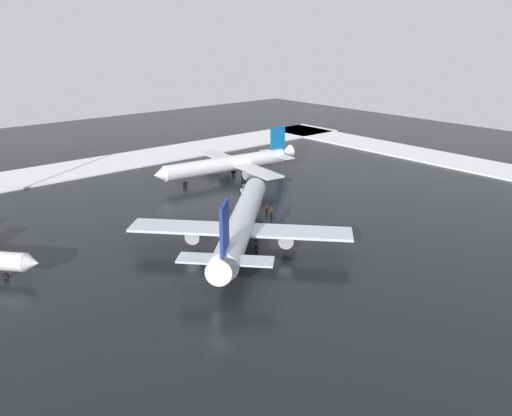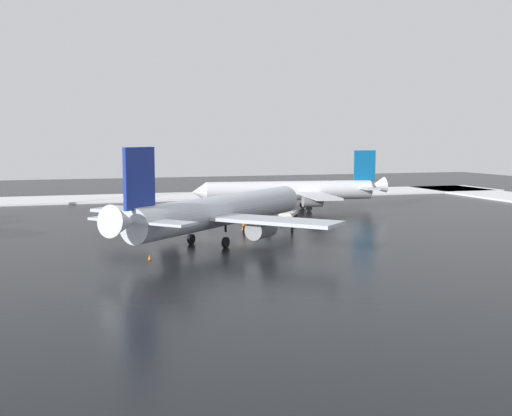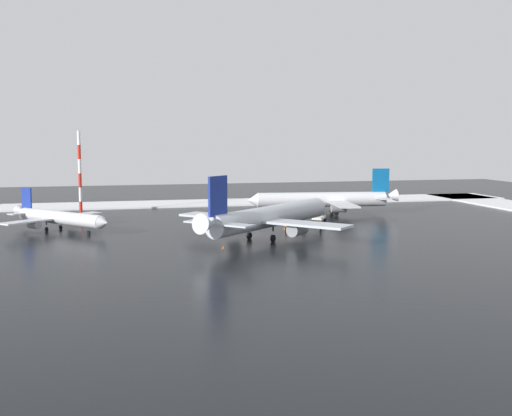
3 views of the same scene
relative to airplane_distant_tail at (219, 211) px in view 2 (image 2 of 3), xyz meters
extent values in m
plane|color=black|center=(-6.42, -10.08, -3.87)|extent=(240.00, 240.00, 0.00)
cube|color=white|center=(-6.42, -60.08, -3.67)|extent=(152.00, 16.00, 0.39)
cylinder|color=silver|center=(-0.70, -0.65, 0.00)|extent=(26.82, 25.34, 3.76)
cone|color=silver|center=(-13.80, -12.85, 0.00)|extent=(4.37, 4.42, 3.57)
cone|color=silver|center=(12.56, 11.70, 0.66)|extent=(5.06, 5.03, 3.65)
cube|color=silver|center=(7.90, -5.02, -0.33)|extent=(13.35, 13.83, 0.40)
cylinder|color=gray|center=(5.99, -3.78, -1.44)|extent=(4.26, 4.18, 2.21)
cube|color=silver|center=(-4.45, 8.24, -0.33)|extent=(13.35, 13.83, 0.40)
cylinder|color=gray|center=(-3.35, 6.24, -1.44)|extent=(4.26, 4.18, 2.21)
cube|color=navy|center=(10.62, 9.89, 4.75)|extent=(3.51, 3.30, 6.19)
cube|color=silver|center=(12.72, 7.31, 0.44)|extent=(5.72, 5.84, 0.27)
cube|color=silver|center=(8.20, 12.16, 0.44)|extent=(5.72, 5.84, 0.27)
cylinder|color=black|center=(-9.19, -8.56, -1.66)|extent=(0.27, 0.27, 0.77)
cylinder|color=black|center=(-9.19, -8.56, -3.26)|extent=(1.15, 1.11, 1.22)
cylinder|color=black|center=(3.38, -0.17, -1.66)|extent=(0.27, 0.27, 0.77)
cylinder|color=black|center=(3.38, -0.17, -3.26)|extent=(1.15, 1.11, 1.22)
cylinder|color=black|center=(0.07, 3.39, -1.66)|extent=(0.27, 0.27, 0.77)
cylinder|color=black|center=(0.07, 3.39, -3.26)|extent=(1.15, 1.11, 1.22)
cylinder|color=silver|center=(-20.46, -30.68, -0.44)|extent=(29.61, 6.79, 3.33)
cone|color=silver|center=(-4.68, -32.56, -0.44)|extent=(2.71, 3.42, 3.17)
cone|color=silver|center=(-36.43, -28.78, 0.15)|extent=(3.81, 3.23, 3.24)
cube|color=silver|center=(-22.43, -22.35, -0.73)|extent=(5.79, 13.17, 0.35)
cylinder|color=gray|center=(-22.17, -24.35, -1.71)|extent=(3.54, 2.34, 1.96)
cube|color=silver|center=(-24.33, -38.32, -0.73)|extent=(5.79, 13.17, 0.35)
cylinder|color=gray|center=(-23.61, -36.43, -1.71)|extent=(3.54, 2.34, 1.96)
cube|color=#0C5999|center=(-34.09, -29.06, 3.78)|extent=(3.94, 0.81, 5.49)
cube|color=silver|center=(-33.55, -26.16, -0.05)|extent=(3.09, 4.98, 0.24)
cube|color=silver|center=(-34.25, -32.00, -0.05)|extent=(3.09, 4.98, 0.24)
cylinder|color=black|center=(-10.23, -31.90, -1.91)|extent=(0.24, 0.24, 0.69)
cylinder|color=black|center=(-10.23, -31.90, -3.33)|extent=(1.11, 0.47, 1.08)
cylinder|color=black|center=(-23.13, -28.19, -1.91)|extent=(0.24, 0.24, 0.69)
cylinder|color=black|center=(-23.13, -28.19, -3.33)|extent=(1.11, 0.47, 1.08)
cylinder|color=black|center=(-23.64, -32.48, -1.91)|extent=(0.24, 0.24, 0.69)
cylinder|color=black|center=(-23.64, -32.48, -3.33)|extent=(1.11, 0.47, 1.08)
cube|color=silver|center=(-15.16, -17.07, -2.72)|extent=(4.17, 5.09, 0.50)
cube|color=#3F5160|center=(-15.61, -17.88, -1.92)|extent=(1.99, 1.95, 1.10)
cylinder|color=black|center=(-15.08, -18.96, -3.42)|extent=(0.72, 0.94, 0.90)
cylinder|color=black|center=(-16.81, -18.00, -3.42)|extent=(0.72, 0.94, 0.90)
cylinder|color=black|center=(-13.51, -16.15, -3.42)|extent=(0.72, 0.94, 0.90)
cylinder|color=black|center=(-15.24, -15.19, -3.42)|extent=(0.72, 0.94, 0.90)
cylinder|color=black|center=(-12.62, -8.72, -3.45)|extent=(0.16, 0.16, 0.85)
cylinder|color=black|center=(-12.62, -8.52, -3.45)|extent=(0.16, 0.16, 0.85)
cylinder|color=orange|center=(-12.62, -8.62, -2.71)|extent=(0.36, 0.36, 0.62)
sphere|color=tan|center=(-12.62, -8.62, -2.28)|extent=(0.24, 0.24, 0.24)
cylinder|color=black|center=(-5.45, -7.65, -3.45)|extent=(0.16, 0.16, 0.85)
cylinder|color=black|center=(-5.26, -7.58, -3.45)|extent=(0.16, 0.16, 0.85)
cylinder|color=orange|center=(-5.35, -7.62, -2.71)|extent=(0.36, 0.36, 0.62)
sphere|color=tan|center=(-5.35, -7.62, -2.28)|extent=(0.24, 0.24, 0.24)
cylinder|color=black|center=(-11.93, -6.48, -3.45)|extent=(0.16, 0.16, 0.85)
cylinder|color=black|center=(-11.73, -6.50, -3.45)|extent=(0.16, 0.16, 0.85)
cylinder|color=orange|center=(-11.83, -6.49, -2.71)|extent=(0.36, 0.36, 0.62)
sphere|color=tan|center=(-11.83, -6.49, -2.28)|extent=(0.24, 0.24, 0.24)
cone|color=orange|center=(9.50, 8.10, -3.60)|extent=(0.36, 0.36, 0.55)
cone|color=orange|center=(-5.81, -9.74, -3.60)|extent=(0.36, 0.36, 0.55)
camera|label=1|loc=(43.66, 54.55, 26.76)|focal=35.00mm
camera|label=2|loc=(18.59, 74.22, 8.77)|focal=45.00mm
camera|label=3|loc=(27.68, 106.85, 13.97)|focal=45.00mm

